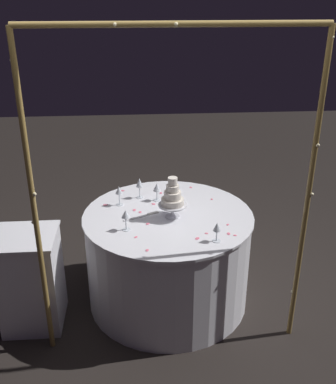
# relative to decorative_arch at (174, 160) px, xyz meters

# --- Properties ---
(ground_plane) EXTENTS (12.00, 12.00, 0.00)m
(ground_plane) POSITION_rel_decorative_arch_xyz_m (0.00, -0.49, -1.43)
(ground_plane) COLOR black
(decorative_arch) EXTENTS (1.84, 0.06, 2.24)m
(decorative_arch) POSITION_rel_decorative_arch_xyz_m (0.00, 0.00, 0.00)
(decorative_arch) COLOR olive
(decorative_arch) RESTS_ON ground
(main_table) EXTENTS (1.33, 1.33, 0.79)m
(main_table) POSITION_rel_decorative_arch_xyz_m (0.00, -0.49, -1.04)
(main_table) COLOR white
(main_table) RESTS_ON ground
(side_table) EXTENTS (0.45, 0.45, 0.77)m
(side_table) POSITION_rel_decorative_arch_xyz_m (1.06, -0.29, -1.05)
(side_table) COLOR white
(side_table) RESTS_ON ground
(tiered_cake) EXTENTS (0.22, 0.22, 0.33)m
(tiered_cake) POSITION_rel_decorative_arch_xyz_m (-0.03, -0.45, -0.47)
(tiered_cake) COLOR silver
(tiered_cake) RESTS_ON main_table
(wine_glass_0) EXTENTS (0.06, 0.06, 0.14)m
(wine_glass_0) POSITION_rel_decorative_arch_xyz_m (-0.31, -0.07, -0.53)
(wine_glass_0) COLOR silver
(wine_glass_0) RESTS_ON main_table
(wine_glass_1) EXTENTS (0.06, 0.06, 0.18)m
(wine_glass_1) POSITION_rel_decorative_arch_xyz_m (0.21, -0.82, -0.51)
(wine_glass_1) COLOR silver
(wine_glass_1) RESTS_ON main_table
(wine_glass_2) EXTENTS (0.06, 0.06, 0.16)m
(wine_glass_2) POSITION_rel_decorative_arch_xyz_m (0.38, -0.69, -0.52)
(wine_glass_2) COLOR silver
(wine_glass_2) RESTS_ON main_table
(wine_glass_3) EXTENTS (0.06, 0.06, 0.16)m
(wine_glass_3) POSITION_rel_decorative_arch_xyz_m (0.32, -0.28, -0.52)
(wine_glass_3) COLOR silver
(wine_glass_3) RESTS_ON main_table
(wine_glass_4) EXTENTS (0.06, 0.06, 0.15)m
(wine_glass_4) POSITION_rel_decorative_arch_xyz_m (0.07, -0.76, -0.53)
(wine_glass_4) COLOR silver
(wine_glass_4) RESTS_ON main_table
(cake_knife) EXTENTS (0.28, 0.14, 0.01)m
(cake_knife) POSITION_rel_decorative_arch_xyz_m (0.19, -0.48, -0.63)
(cake_knife) COLOR silver
(cake_knife) RESTS_ON main_table
(rose_petal_0) EXTENTS (0.03, 0.03, 0.00)m
(rose_petal_0) POSITION_rel_decorative_arch_xyz_m (-0.25, -0.18, -0.64)
(rose_petal_0) COLOR #EA6B84
(rose_petal_0) RESTS_ON main_table
(rose_petal_1) EXTENTS (0.03, 0.04, 0.00)m
(rose_petal_1) POSITION_rel_decorative_arch_xyz_m (0.03, -0.90, -0.64)
(rose_petal_1) COLOR #EA6B84
(rose_petal_1) RESTS_ON main_table
(rose_petal_2) EXTENTS (0.03, 0.03, 0.00)m
(rose_petal_2) POSITION_rel_decorative_arch_xyz_m (0.18, 0.02, -0.64)
(rose_petal_2) COLOR #EA6B84
(rose_petal_2) RESTS_ON main_table
(rose_petal_3) EXTENTS (0.04, 0.03, 0.00)m
(rose_petal_3) POSITION_rel_decorative_arch_xyz_m (0.00, -0.63, -0.64)
(rose_petal_3) COLOR #EA6B84
(rose_petal_3) RESTS_ON main_table
(rose_petal_4) EXTENTS (0.03, 0.04, 0.00)m
(rose_petal_4) POSITION_rel_decorative_arch_xyz_m (-0.41, -0.16, -0.64)
(rose_petal_4) COLOR #EA6B84
(rose_petal_4) RESTS_ON main_table
(rose_petal_5) EXTENTS (0.03, 0.03, 0.00)m
(rose_petal_5) POSITION_rel_decorative_arch_xyz_m (-0.43, -0.29, -0.64)
(rose_petal_5) COLOR #EA6B84
(rose_petal_5) RESTS_ON main_table
(rose_petal_6) EXTENTS (0.05, 0.05, 0.00)m
(rose_petal_6) POSITION_rel_decorative_arch_xyz_m (-0.18, -0.11, -0.64)
(rose_petal_6) COLOR #EA6B84
(rose_petal_6) RESTS_ON main_table
(rose_petal_7) EXTENTS (0.03, 0.04, 0.00)m
(rose_petal_7) POSITION_rel_decorative_arch_xyz_m (0.26, -0.59, -0.64)
(rose_petal_7) COLOR #EA6B84
(rose_petal_7) RESTS_ON main_table
(rose_petal_8) EXTENTS (0.04, 0.04, 0.00)m
(rose_petal_8) POSITION_rel_decorative_arch_xyz_m (0.16, -0.35, -0.64)
(rose_petal_8) COLOR #EA6B84
(rose_petal_8) RESTS_ON main_table
(rose_petal_9) EXTENTS (0.03, 0.04, 0.00)m
(rose_petal_9) POSITION_rel_decorative_arch_xyz_m (-0.24, -0.99, -0.64)
(rose_petal_9) COLOR #EA6B84
(rose_petal_9) RESTS_ON main_table
(rose_petal_10) EXTENTS (0.04, 0.04, 0.00)m
(rose_petal_10) POSITION_rel_decorative_arch_xyz_m (0.10, -0.68, -0.64)
(rose_petal_10) COLOR #EA6B84
(rose_petal_10) RESTS_ON main_table
(rose_petal_11) EXTENTS (0.03, 0.03, 0.00)m
(rose_petal_11) POSITION_rel_decorative_arch_xyz_m (-0.45, -0.13, -0.64)
(rose_petal_11) COLOR #EA6B84
(rose_petal_11) RESTS_ON main_table
(rose_petal_12) EXTENTS (0.04, 0.03, 0.00)m
(rose_petal_12) POSITION_rel_decorative_arch_xyz_m (0.49, -0.70, -0.64)
(rose_petal_12) COLOR #EA6B84
(rose_petal_12) RESTS_ON main_table
(rose_petal_13) EXTENTS (0.03, 0.04, 0.00)m
(rose_petal_13) POSITION_rel_decorative_arch_xyz_m (0.22, -0.55, -0.64)
(rose_petal_13) COLOR #EA6B84
(rose_petal_13) RESTS_ON main_table
(rose_petal_14) EXTENTS (0.03, 0.03, 0.00)m
(rose_petal_14) POSITION_rel_decorative_arch_xyz_m (-0.38, -0.74, -0.64)
(rose_petal_14) COLOR #EA6B84
(rose_petal_14) RESTS_ON main_table
(rose_petal_15) EXTENTS (0.04, 0.04, 0.00)m
(rose_petal_15) POSITION_rel_decorative_arch_xyz_m (0.36, -0.97, -0.64)
(rose_petal_15) COLOR #EA6B84
(rose_petal_15) RESTS_ON main_table
(rose_petal_16) EXTENTS (0.03, 0.04, 0.00)m
(rose_petal_16) POSITION_rel_decorative_arch_xyz_m (0.25, -0.16, -0.64)
(rose_petal_16) COLOR #EA6B84
(rose_petal_16) RESTS_ON main_table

